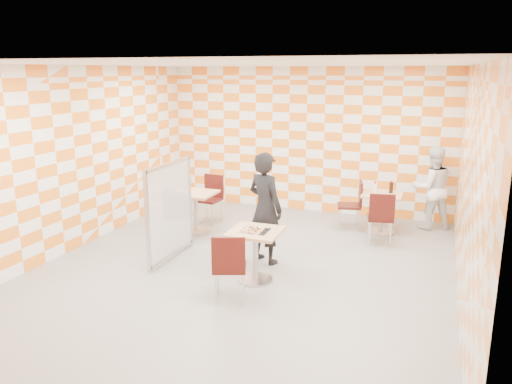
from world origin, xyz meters
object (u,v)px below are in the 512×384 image
Objects in this scene: chair_empty_near at (177,212)px; man_dark at (265,208)px; chair_main_front at (229,263)px; chair_second_front at (381,214)px; chair_empty_far at (211,194)px; partition at (170,210)px; man_white at (432,188)px; second_table at (382,206)px; chair_second_side at (354,201)px; main_table at (255,247)px; empty_table at (196,205)px; sport_bottle at (375,187)px; soda_bottle at (391,187)px.

chair_empty_near is 0.53× the size of man_dark.
chair_main_front is 3.29m from chair_second_front.
partition reaches higher than chair_empty_far.
man_dark reaches higher than chair_empty_far.
chair_empty_far is 4.20m from man_white.
chair_empty_far is (-3.24, -0.40, 0.04)m from second_table.
partition reaches higher than chair_empty_near.
chair_second_side reaches higher than second_table.
chair_second_side is at bearing 33.33° from chair_empty_near.
chair_second_side is at bearing 9.21° from chair_empty_far.
main_table is 0.81× the size of chair_empty_near.
chair_second_side is at bearing 23.25° from empty_table.
chair_second_side is at bearing -178.59° from sport_bottle.
chair_main_front is 0.59× the size of man_white.
chair_main_front is at bearing -110.07° from sport_bottle.
chair_empty_far is at bearing -172.03° from soda_bottle.
chair_main_front is at bearing -37.30° from partition.
chair_second_side is 0.60× the size of partition.
chair_second_side is (2.71, 1.16, 0.04)m from empty_table.
chair_second_front is (1.54, 2.91, 0.00)m from chair_main_front.
partition is 0.90× the size of man_dark.
chair_empty_near is at bearing 7.26° from man_white.
chair_empty_near is at bearing -151.57° from second_table.
man_white is 6.82× the size of soda_bottle.
chair_main_front is 1.00× the size of chair_second_side.
partition is at bearing -138.24° from sport_bottle.
chair_second_side reaches higher than empty_table.
soda_bottle is (3.35, 1.19, 0.34)m from empty_table.
sport_bottle is at bearing 66.27° from main_table.
sport_bottle is at bearing 30.30° from chair_empty_near.
chair_main_front is 1.56m from man_dark.
soda_bottle reaches higher than second_table.
chair_second_front is 4.02× the size of soda_bottle.
chair_second_front reaches higher than main_table.
sport_bottle is at bearing 69.93° from chair_main_front.
chair_empty_near is (-3.24, -1.76, 0.04)m from second_table.
chair_empty_far is 3.14m from sport_bottle.
chair_second_side is (0.91, 2.87, 0.04)m from main_table.
soda_bottle is (1.67, 2.14, -0.01)m from man_dark.
man_dark is at bearing -115.86° from chair_second_side.
main_table and empty_table have the same top height.
soda_bottle is (3.37, 0.47, 0.31)m from chair_empty_far.
chair_second_side is 0.53× the size of man_dark.
main_table is 3.26× the size of soda_bottle.
man_dark is 1.10× the size of man_white.
man_dark is (1.68, -0.95, 0.36)m from empty_table.
chair_main_front is at bearing -117.97° from chair_second_front.
sport_bottle is (0.36, 0.01, 0.29)m from chair_second_side.
empty_table is at bearing 0.26° from man_white.
chair_main_front is 3.77m from chair_second_side.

